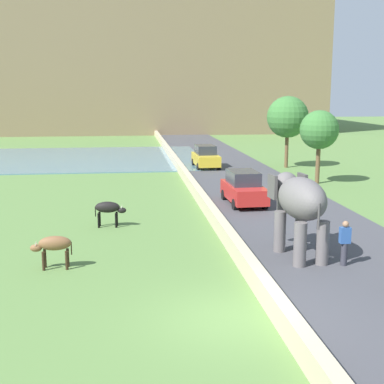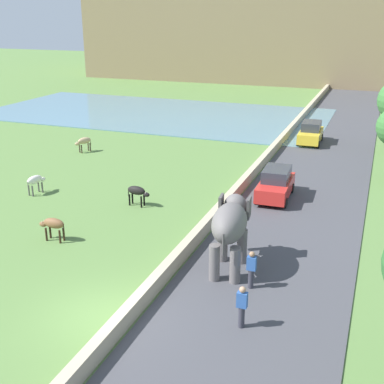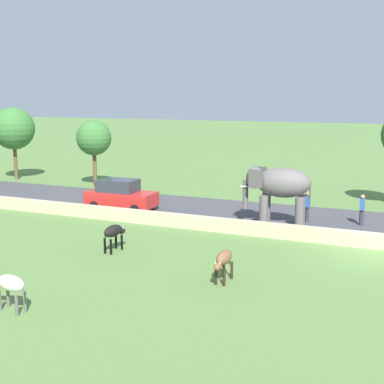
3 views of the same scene
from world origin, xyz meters
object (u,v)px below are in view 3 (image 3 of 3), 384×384
person_beside_elephant (307,206)px  cow_brown (224,260)px  cow_black (114,232)px  person_trailing (362,209)px  elephant (279,186)px  car_red (120,195)px  cow_white (10,285)px

person_beside_elephant → cow_brown: (-9.89, 1.02, -0.04)m
cow_black → cow_brown: bearing=-106.9°
person_trailing → cow_brown: size_ratio=1.17×
cow_black → elephant: bearing=-37.2°
person_trailing → car_red: (-1.58, 13.08, 0.03)m
cow_black → cow_white: 6.57m
elephant → person_trailing: size_ratio=2.17×
person_trailing → car_red: car_red is taller
elephant → cow_white: elephant is taller
person_trailing → cow_brown: (-10.24, 3.68, -0.04)m
car_red → cow_brown: 12.78m
person_trailing → cow_black: bearing=133.0°
elephant → cow_brown: (-8.63, -0.22, -1.20)m
elephant → person_beside_elephant: (1.25, -1.24, -1.16)m
person_trailing → cow_white: 17.49m
elephant → car_red: 9.26m
person_trailing → car_red: 13.18m
elephant → cow_white: 14.43m
person_trailing → cow_black: 12.56m
cow_brown → cow_white: size_ratio=0.98×
elephant → person_beside_elephant: size_ratio=2.17×
car_red → cow_black: bearing=-150.9°
car_red → cow_white: bearing=-162.4°
person_beside_elephant → cow_brown: bearing=174.1°
cow_brown → cow_black: bearing=73.1°
person_trailing → cow_brown: 10.88m
elephant → cow_white: bearing=160.1°
elephant → cow_white: (-13.52, 4.89, -1.20)m
cow_black → person_trailing: bearing=-47.0°
person_beside_elephant → cow_white: 15.99m
cow_brown → cow_white: same height
person_trailing → cow_black: person_trailing is taller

